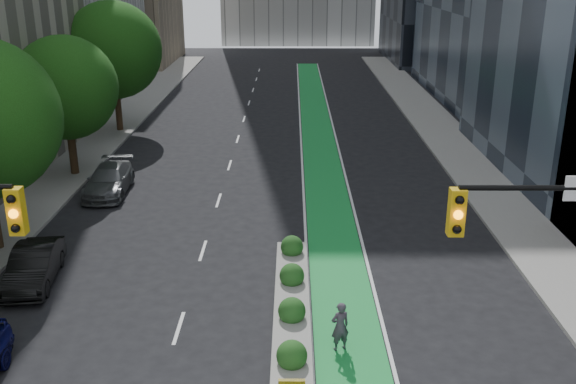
{
  "coord_description": "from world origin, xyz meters",
  "views": [
    {
      "loc": [
        1.19,
        -12.22,
        11.23
      ],
      "look_at": [
        1.04,
        10.88,
        3.0
      ],
      "focal_mm": 40.0,
      "sensor_mm": 36.0,
      "label": 1
    }
  ],
  "objects_px": {
    "median_planter": "(292,303)",
    "cyclist": "(340,326)",
    "parked_car_left_far": "(109,180)",
    "parked_car_left_mid": "(34,266)"
  },
  "relations": [
    {
      "from": "median_planter",
      "to": "parked_car_left_mid",
      "type": "distance_m",
      "value": 9.79
    },
    {
      "from": "median_planter",
      "to": "parked_car_left_mid",
      "type": "xyz_separation_m",
      "value": [
        -9.56,
        2.1,
        0.32
      ]
    },
    {
      "from": "parked_car_left_mid",
      "to": "parked_car_left_far",
      "type": "xyz_separation_m",
      "value": [
        0.09,
        9.96,
        0.02
      ]
    },
    {
      "from": "cyclist",
      "to": "parked_car_left_mid",
      "type": "xyz_separation_m",
      "value": [
        -11.03,
        4.34,
        -0.12
      ]
    },
    {
      "from": "cyclist",
      "to": "parked_car_left_far",
      "type": "height_order",
      "value": "cyclist"
    },
    {
      "from": "median_planter",
      "to": "cyclist",
      "type": "xyz_separation_m",
      "value": [
        1.47,
        -2.24,
        0.44
      ]
    },
    {
      "from": "median_planter",
      "to": "parked_car_left_far",
      "type": "height_order",
      "value": "parked_car_left_far"
    },
    {
      "from": "parked_car_left_mid",
      "to": "parked_car_left_far",
      "type": "relative_size",
      "value": 0.86
    },
    {
      "from": "cyclist",
      "to": "parked_car_left_far",
      "type": "bearing_deg",
      "value": -74.28
    },
    {
      "from": "median_planter",
      "to": "cyclist",
      "type": "distance_m",
      "value": 2.71
    }
  ]
}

